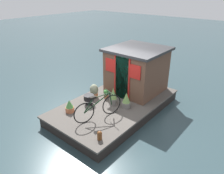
{
  "coord_description": "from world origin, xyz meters",
  "views": [
    {
      "loc": [
        -5.66,
        -4.52,
        4.39
      ],
      "look_at": [
        -0.2,
        0.0,
        1.11
      ],
      "focal_mm": 34.41,
      "sensor_mm": 36.0,
      "label": 1
    }
  ],
  "objects_px": {
    "potted_plant_geranium": "(106,93)",
    "charcoal_grill": "(89,98)",
    "potted_plant_fern": "(94,91)",
    "mooring_bollard": "(100,135)",
    "potted_plant_ivy": "(126,101)",
    "potted_plant_mint": "(113,96)",
    "potted_plant_lavender": "(70,106)",
    "bicycle": "(98,108)",
    "houseboat_cabin": "(137,70)"
  },
  "relations": [
    {
      "from": "potted_plant_ivy",
      "to": "charcoal_grill",
      "type": "height_order",
      "value": "potted_plant_ivy"
    },
    {
      "from": "bicycle",
      "to": "potted_plant_ivy",
      "type": "bearing_deg",
      "value": -13.94
    },
    {
      "from": "bicycle",
      "to": "potted_plant_ivy",
      "type": "height_order",
      "value": "bicycle"
    },
    {
      "from": "houseboat_cabin",
      "to": "charcoal_grill",
      "type": "bearing_deg",
      "value": 162.78
    },
    {
      "from": "bicycle",
      "to": "potted_plant_fern",
      "type": "xyz_separation_m",
      "value": [
        1.02,
        1.18,
        -0.13
      ]
    },
    {
      "from": "potted_plant_ivy",
      "to": "potted_plant_geranium",
      "type": "distance_m",
      "value": 1.06
    },
    {
      "from": "potted_plant_geranium",
      "to": "potted_plant_lavender",
      "type": "relative_size",
      "value": 0.78
    },
    {
      "from": "potted_plant_fern",
      "to": "potted_plant_mint",
      "type": "relative_size",
      "value": 0.82
    },
    {
      "from": "potted_plant_fern",
      "to": "potted_plant_mint",
      "type": "distance_m",
      "value": 0.96
    },
    {
      "from": "bicycle",
      "to": "potted_plant_mint",
      "type": "relative_size",
      "value": 2.52
    },
    {
      "from": "mooring_bollard",
      "to": "houseboat_cabin",
      "type": "bearing_deg",
      "value": 17.11
    },
    {
      "from": "potted_plant_mint",
      "to": "potted_plant_lavender",
      "type": "distance_m",
      "value": 1.63
    },
    {
      "from": "potted_plant_mint",
      "to": "potted_plant_lavender",
      "type": "bearing_deg",
      "value": 149.73
    },
    {
      "from": "potted_plant_mint",
      "to": "potted_plant_geranium",
      "type": "height_order",
      "value": "potted_plant_mint"
    },
    {
      "from": "potted_plant_ivy",
      "to": "potted_plant_mint",
      "type": "height_order",
      "value": "potted_plant_mint"
    },
    {
      "from": "potted_plant_geranium",
      "to": "charcoal_grill",
      "type": "relative_size",
      "value": 0.93
    },
    {
      "from": "houseboat_cabin",
      "to": "mooring_bollard",
      "type": "relative_size",
      "value": 7.94
    },
    {
      "from": "potted_plant_ivy",
      "to": "mooring_bollard",
      "type": "distance_m",
      "value": 2.03
    },
    {
      "from": "bicycle",
      "to": "mooring_bollard",
      "type": "xyz_separation_m",
      "value": [
        -0.8,
        -0.78,
        -0.26
      ]
    },
    {
      "from": "houseboat_cabin",
      "to": "potted_plant_ivy",
      "type": "bearing_deg",
      "value": -158.98
    },
    {
      "from": "charcoal_grill",
      "to": "potted_plant_lavender",
      "type": "bearing_deg",
      "value": 172.33
    },
    {
      "from": "mooring_bollard",
      "to": "potted_plant_ivy",
      "type": "bearing_deg",
      "value": 14.08
    },
    {
      "from": "potted_plant_lavender",
      "to": "charcoal_grill",
      "type": "distance_m",
      "value": 0.85
    },
    {
      "from": "houseboat_cabin",
      "to": "potted_plant_geranium",
      "type": "distance_m",
      "value": 1.63
    },
    {
      "from": "potted_plant_fern",
      "to": "potted_plant_ivy",
      "type": "xyz_separation_m",
      "value": [
        0.15,
        -1.47,
        0.01
      ]
    },
    {
      "from": "potted_plant_mint",
      "to": "potted_plant_ivy",
      "type": "bearing_deg",
      "value": -78.29
    },
    {
      "from": "potted_plant_fern",
      "to": "charcoal_grill",
      "type": "relative_size",
      "value": 1.42
    },
    {
      "from": "potted_plant_fern",
      "to": "potted_plant_geranium",
      "type": "bearing_deg",
      "value": -59.68
    },
    {
      "from": "potted_plant_fern",
      "to": "potted_plant_geranium",
      "type": "distance_m",
      "value": 0.49
    },
    {
      "from": "potted_plant_geranium",
      "to": "charcoal_grill",
      "type": "height_order",
      "value": "charcoal_grill"
    },
    {
      "from": "bicycle",
      "to": "charcoal_grill",
      "type": "height_order",
      "value": "bicycle"
    },
    {
      "from": "potted_plant_mint",
      "to": "mooring_bollard",
      "type": "distance_m",
      "value": 2.12
    },
    {
      "from": "mooring_bollard",
      "to": "potted_plant_lavender",
      "type": "bearing_deg",
      "value": 76.27
    },
    {
      "from": "bicycle",
      "to": "potted_plant_mint",
      "type": "distance_m",
      "value": 1.08
    },
    {
      "from": "mooring_bollard",
      "to": "charcoal_grill",
      "type": "bearing_deg",
      "value": 53.2
    },
    {
      "from": "potted_plant_geranium",
      "to": "mooring_bollard",
      "type": "xyz_separation_m",
      "value": [
        -2.06,
        -1.55,
        -0.05
      ]
    },
    {
      "from": "charcoal_grill",
      "to": "bicycle",
      "type": "bearing_deg",
      "value": -117.42
    },
    {
      "from": "potted_plant_fern",
      "to": "potted_plant_lavender",
      "type": "relative_size",
      "value": 1.19
    },
    {
      "from": "potted_plant_fern",
      "to": "potted_plant_ivy",
      "type": "relative_size",
      "value": 0.93
    },
    {
      "from": "potted_plant_fern",
      "to": "mooring_bollard",
      "type": "bearing_deg",
      "value": -132.78
    },
    {
      "from": "houseboat_cabin",
      "to": "potted_plant_geranium",
      "type": "xyz_separation_m",
      "value": [
        -1.37,
        0.49,
        -0.73
      ]
    },
    {
      "from": "houseboat_cabin",
      "to": "potted_plant_mint",
      "type": "relative_size",
      "value": 3.25
    },
    {
      "from": "houseboat_cabin",
      "to": "bicycle",
      "type": "distance_m",
      "value": 2.69
    },
    {
      "from": "potted_plant_fern",
      "to": "mooring_bollard",
      "type": "height_order",
      "value": "potted_plant_fern"
    },
    {
      "from": "potted_plant_ivy",
      "to": "charcoal_grill",
      "type": "xyz_separation_m",
      "value": [
        -0.68,
        1.23,
        -0.03
      ]
    },
    {
      "from": "potted_plant_mint",
      "to": "charcoal_grill",
      "type": "distance_m",
      "value": 0.91
    },
    {
      "from": "houseboat_cabin",
      "to": "mooring_bollard",
      "type": "height_order",
      "value": "houseboat_cabin"
    },
    {
      "from": "potted_plant_ivy",
      "to": "potted_plant_fern",
      "type": "bearing_deg",
      "value": 95.7
    },
    {
      "from": "potted_plant_ivy",
      "to": "mooring_bollard",
      "type": "height_order",
      "value": "potted_plant_ivy"
    },
    {
      "from": "potted_plant_geranium",
      "to": "potted_plant_ivy",
      "type": "bearing_deg",
      "value": -95.29
    }
  ]
}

